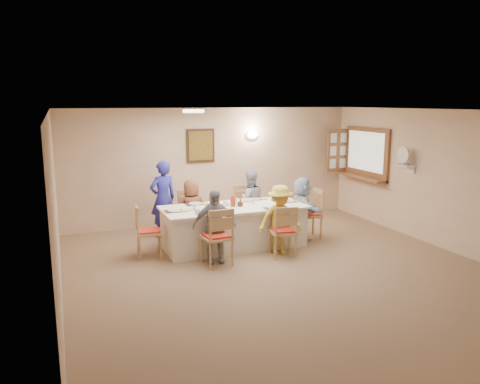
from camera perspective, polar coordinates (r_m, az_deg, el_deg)
name	(u,v)px	position (r m, az deg, el deg)	size (l,w,h in m)	color
ground	(285,273)	(7.43, 5.47, -9.80)	(7.00, 7.00, 0.00)	#82694F
room_walls	(287,177)	(7.04, 5.70, 1.81)	(7.00, 7.00, 7.00)	beige
wall_picture	(201,146)	(10.11, -4.84, 5.66)	(0.62, 0.05, 0.72)	#3A2314
wall_sconce	(252,135)	(10.47, 1.53, 6.97)	(0.26, 0.09, 0.18)	white
ceiling_light	(193,111)	(7.98, -5.70, 9.78)	(0.36, 0.36, 0.05)	white
serving_hatch	(367,153)	(10.76, 15.18, 4.56)	(0.06, 1.50, 1.15)	brown
hatch_sill	(361,177)	(10.75, 14.53, 1.77)	(0.30, 1.50, 0.05)	brown
shutter_door	(337,151)	(11.23, 11.80, 4.97)	(0.55, 0.04, 1.00)	brown
fan_shelf	(405,166)	(9.67, 19.51, 3.04)	(0.22, 0.36, 0.03)	white
desk_fan	(405,158)	(9.64, 19.44, 3.92)	(0.30, 0.30, 0.28)	#A5A5A8
dining_table	(234,226)	(8.58, -0.76, -4.22)	(2.61, 1.10, 0.76)	white
chair_back_left	(190,215)	(9.12, -6.08, -2.81)	(0.45, 0.45, 0.93)	tan
chair_back_right	(247,209)	(9.49, 0.92, -2.11)	(0.46, 0.46, 0.96)	tan
chair_front_left	(217,236)	(7.63, -2.86, -5.34)	(0.47, 0.47, 0.97)	tan
chair_front_right	(283,230)	(8.09, 5.25, -4.67)	(0.44, 0.44, 0.91)	tan
chair_left_end	(149,231)	(8.16, -11.03, -4.67)	(0.44, 0.44, 0.91)	tan
chair_right_end	(308,214)	(9.20, 8.31, -2.62)	(0.47, 0.47, 0.97)	tan
diner_back_left	(192,210)	(8.98, -5.89, -2.20)	(0.61, 0.42, 1.19)	brown
diner_back_right	(250,202)	(9.35, 1.20, -1.26)	(0.67, 0.55, 1.30)	#9B9CAF
diner_front_left	(214,226)	(7.71, -3.16, -4.15)	(0.76, 0.38, 1.24)	#95979E
diner_front_right	(280,220)	(8.15, 4.89, -3.40)	(0.83, 0.52, 1.22)	yellow
diner_right_end	(302,208)	(9.11, 7.62, -1.94)	(0.51, 1.17, 1.22)	#A8BEDA
caregiver	(163,199)	(9.29, -9.37, -0.82)	(0.62, 0.48, 1.51)	#2C2EAB
placemat_fl	(209,214)	(7.91, -3.76, -2.69)	(0.35, 0.26, 0.01)	#472B19
plate_fl	(209,213)	(7.91, -3.76, -2.62)	(0.23, 0.23, 0.01)	white
napkin_fl	(220,213)	(7.92, -2.41, -2.61)	(0.14, 0.14, 0.01)	yellow
placemat_fr	(274,208)	(8.34, 4.11, -1.98)	(0.34, 0.25, 0.01)	#472B19
plate_fr	(274,208)	(8.34, 4.11, -1.91)	(0.23, 0.23, 0.01)	white
napkin_fr	(284,208)	(8.38, 5.37, -1.90)	(0.14, 0.14, 0.01)	yellow
placemat_bl	(195,204)	(8.70, -5.45, -1.47)	(0.37, 0.28, 0.01)	#472B19
plate_bl	(195,204)	(8.69, -5.45, -1.41)	(0.25, 0.25, 0.02)	white
napkin_bl	(206,203)	(8.70, -4.22, -1.40)	(0.13, 0.13, 0.01)	yellow
placemat_br	(255,199)	(9.09, 1.83, -0.88)	(0.36, 0.27, 0.01)	#472B19
plate_br	(255,199)	(9.09, 1.83, -0.82)	(0.23, 0.23, 0.01)	white
napkin_br	(264,199)	(9.12, 3.00, -0.81)	(0.14, 0.14, 0.01)	yellow
placemat_le	(174,211)	(8.18, -8.00, -2.33)	(0.35, 0.26, 0.01)	#472B19
plate_le	(174,211)	(8.17, -8.01, -2.26)	(0.23, 0.23, 0.01)	white
napkin_le	(185,211)	(8.17, -6.70, -2.26)	(0.15, 0.15, 0.01)	yellow
placemat_re	(289,201)	(8.94, 5.96, -1.14)	(0.34, 0.25, 0.01)	#472B19
plate_re	(289,201)	(8.94, 5.96, -1.08)	(0.24, 0.24, 0.02)	white
napkin_re	(298,201)	(8.98, 7.13, -1.07)	(0.14, 0.14, 0.01)	yellow
teacup_a	(198,212)	(7.91, -5.17, -2.42)	(0.14, 0.14, 0.08)	white
teacup_b	(245,197)	(9.15, 0.56, -0.56)	(0.10, 0.10, 0.08)	white
bowl_a	(227,209)	(8.15, -1.63, -2.10)	(0.23, 0.23, 0.05)	white
bowl_b	(248,200)	(8.86, 0.94, -1.03)	(0.22, 0.22, 0.05)	white
condiment_ketchup	(233,200)	(8.45, -0.92, -0.99)	(0.10, 0.10, 0.24)	#B83B0F
condiment_brown	(235,201)	(8.53, -0.65, -1.06)	(0.08, 0.09, 0.18)	#4D1D14
condiment_malt	(240,203)	(8.47, 0.05, -1.31)	(0.13, 0.13, 0.13)	#4D1D14
drinking_glass	(225,203)	(8.47, -1.84, -1.39)	(0.06, 0.06, 0.10)	silver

